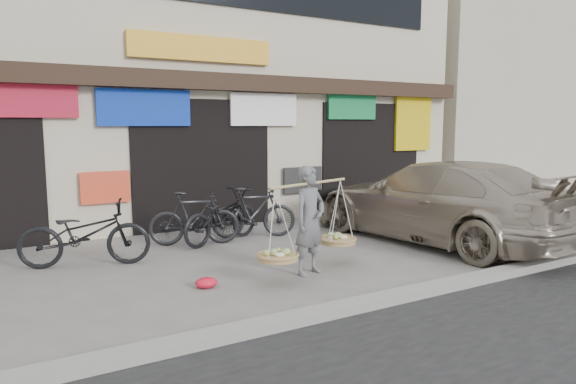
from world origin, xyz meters
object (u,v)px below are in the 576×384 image
bike_1 (195,218)px  bike_0 (85,234)px  street_vendor (310,225)px  bike_2 (221,216)px  suv (437,201)px  bike_3 (254,212)px

bike_1 → bike_0: bearing=123.6°
street_vendor → bike_2: size_ratio=1.00×
bike_0 → bike_1: (1.96, 0.51, -0.02)m
street_vendor → bike_2: bearing=79.7°
bike_0 → suv: suv is taller
bike_2 → bike_3: 0.70m
bike_1 → suv: size_ratio=0.30×
street_vendor → bike_1: (-0.81, 2.60, -0.24)m
bike_3 → suv: (2.85, -1.98, 0.27)m
street_vendor → bike_1: size_ratio=1.13×
bike_0 → bike_1: bearing=-58.5°
bike_0 → bike_3: bike_0 is taller
bike_2 → suv: (3.55, -1.93, 0.27)m
street_vendor → bike_0: 3.48m
bike_1 → suv: suv is taller
bike_0 → bike_1: 2.02m
bike_2 → street_vendor: bearing=164.2°
suv → bike_2: bearing=-34.3°
bike_0 → bike_2: 2.51m
bike_0 → bike_3: size_ratio=1.19×
street_vendor → bike_2: (-0.31, 2.56, -0.25)m
bike_1 → bike_2: 0.51m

